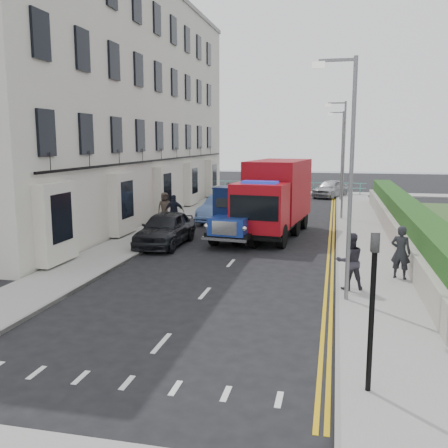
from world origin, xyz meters
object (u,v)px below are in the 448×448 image
at_px(lamp_far, 340,150).
at_px(pedestrian_east_near, 401,252).
at_px(red_lorry, 275,196).
at_px(lamp_near, 347,167).
at_px(lamp_mid, 342,153).
at_px(bedford_lorry, 240,218).
at_px(parked_car_front, 165,229).

relative_size(lamp_far, pedestrian_east_near, 3.87).
distance_m(lamp_far, red_lorry, 16.27).
distance_m(lamp_near, red_lorry, 10.86).
relative_size(lamp_mid, bedford_lorry, 1.23).
bearing_deg(pedestrian_east_near, lamp_near, 75.63).
bearing_deg(red_lorry, pedestrian_east_near, -48.56).
height_order(parked_car_front, pedestrian_east_near, pedestrian_east_near).
bearing_deg(bedford_lorry, lamp_far, 83.77).
xyz_separation_m(bedford_lorry, pedestrian_east_near, (6.48, -5.24, -0.17)).
height_order(lamp_mid, pedestrian_east_near, lamp_mid).
bearing_deg(lamp_near, bedford_lorry, 119.79).
bearing_deg(lamp_far, bedford_lorry, -104.18).
relative_size(lamp_mid, lamp_far, 1.00).
bearing_deg(lamp_near, lamp_mid, 90.00).
xyz_separation_m(lamp_near, lamp_mid, (0.00, 16.00, 0.00)).
bearing_deg(pedestrian_east_near, red_lorry, -34.47).
distance_m(lamp_near, bedford_lorry, 9.59).
xyz_separation_m(lamp_far, red_lorry, (-3.23, -15.82, -2.00)).
height_order(bedford_lorry, red_lorry, red_lorry).
bearing_deg(parked_car_front, lamp_mid, 50.86).
height_order(red_lorry, pedestrian_east_near, red_lorry).
relative_size(lamp_far, bedford_lorry, 1.23).
bearing_deg(lamp_mid, pedestrian_east_near, -81.76).
relative_size(lamp_near, parked_car_front, 1.54).
height_order(lamp_near, lamp_far, same).
relative_size(red_lorry, pedestrian_east_near, 4.08).
relative_size(bedford_lorry, pedestrian_east_near, 3.14).
bearing_deg(parked_car_front, bedford_lorry, 22.63).
xyz_separation_m(bedford_lorry, red_lorry, (1.33, 2.22, 0.80)).
xyz_separation_m(lamp_mid, pedestrian_east_near, (1.92, -13.28, -2.97)).
bearing_deg(red_lorry, parked_car_front, -135.51).
distance_m(red_lorry, parked_car_front, 5.88).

